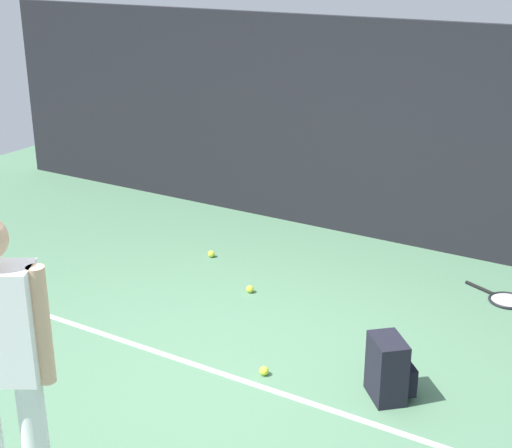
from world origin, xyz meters
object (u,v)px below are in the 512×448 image
Objects in this scene: tennis_racket at (505,299)px; backpack at (389,369)px; tennis_player at (1,357)px; tennis_ball_near_player at (250,289)px; tennis_ball_mid_court at (264,371)px; tennis_ball_by_fence at (211,254)px.

backpack is at bearing -75.53° from tennis_racket.
tennis_player reaches higher than tennis_ball_near_player.
backpack is 0.89m from tennis_ball_mid_court.
backpack is 2.75m from tennis_ball_by_fence.
backpack is 6.67× the size of tennis_ball_mid_court.
tennis_ball_near_player is 1.00× the size of tennis_ball_by_fence.
tennis_racket is at bearing -52.12° from backpack.
tennis_ball_mid_court is at bearing -95.18° from tennis_racket.
tennis_ball_by_fence is at bearing 146.90° from tennis_ball_near_player.
tennis_player is 3.72m from tennis_ball_by_fence.
tennis_ball_near_player is (-0.37, 2.95, -0.93)m from tennis_player.
tennis_player is 2.53m from backpack.
tennis_player is 25.76× the size of tennis_ball_mid_court.
tennis_player is at bearing -82.88° from tennis_ball_near_player.
tennis_ball_by_fence is at bearing -145.05° from tennis_racket.
tennis_player reaches higher than backpack.
tennis_ball_mid_court is (0.79, -1.09, 0.00)m from tennis_ball_near_player.
backpack is at bearing 13.08° from tennis_ball_mid_court.
backpack reaches higher than tennis_ball_by_fence.
tennis_ball_by_fence is (-2.37, 1.37, -0.18)m from backpack.
tennis_ball_by_fence reaches higher than tennis_racket.
backpack reaches higher than tennis_racket.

